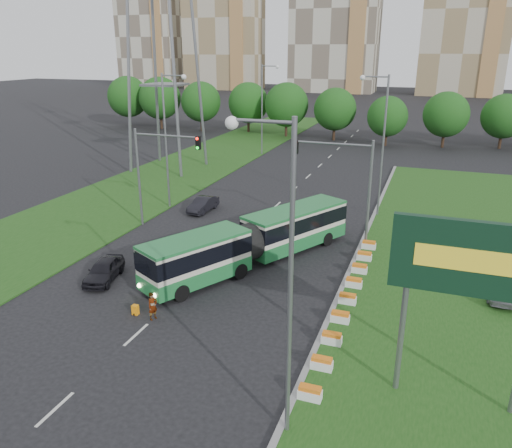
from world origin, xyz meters
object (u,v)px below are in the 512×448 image
at_px(car_left_near, 104,270).
at_px(pedestrian, 153,306).
at_px(traffic_mast_left, 155,163).
at_px(shopping_trolley, 135,310).
at_px(traffic_mast_median, 348,176).
at_px(articulated_bus, 250,240).
at_px(car_median, 503,287).
at_px(billboard, 472,267).
at_px(car_left_far, 203,204).

relative_size(car_left_near, pedestrian, 2.52).
xyz_separation_m(traffic_mast_left, shopping_trolley, (6.21, -13.21, -5.07)).
relative_size(traffic_mast_median, articulated_bus, 0.48).
bearing_deg(traffic_mast_left, car_median, -9.47).
bearing_deg(billboard, traffic_mast_left, 146.45).
bearing_deg(articulated_bus, billboard, -11.34).
bearing_deg(shopping_trolley, pedestrian, -3.87).
relative_size(traffic_mast_median, car_median, 1.88).
height_order(traffic_mast_median, car_median, traffic_mast_median).
height_order(billboard, car_left_far, billboard).
bearing_deg(traffic_mast_median, car_left_far, 163.62).
bearing_deg(car_median, pedestrian, 30.29).
bearing_deg(billboard, car_left_near, 166.63).
height_order(traffic_mast_left, pedestrian, traffic_mast_left).
distance_m(billboard, shopping_trolley, 17.54).
bearing_deg(car_left_near, car_left_far, 77.08).
relative_size(car_median, shopping_trolley, 7.54).
height_order(articulated_bus, car_left_near, articulated_bus).
height_order(car_left_near, shopping_trolley, car_left_near).
bearing_deg(car_left_near, articulated_bus, 22.69).
distance_m(billboard, car_median, 12.37).
relative_size(articulated_bus, car_left_near, 4.16).
distance_m(traffic_mast_median, articulated_bus, 8.50).
xyz_separation_m(car_median, shopping_trolley, (-19.30, -8.96, -0.49)).
bearing_deg(billboard, traffic_mast_median, 115.03).
relative_size(articulated_bus, car_left_far, 4.25).
distance_m(traffic_mast_left, shopping_trolley, 15.45).
distance_m(traffic_mast_median, traffic_mast_left, 15.19).
height_order(articulated_bus, pedestrian, articulated_bus).
xyz_separation_m(billboard, traffic_mast_median, (-7.47, 16.00, -0.81)).
bearing_deg(traffic_mast_left, traffic_mast_median, 3.77).
relative_size(articulated_bus, shopping_trolley, 29.29).
bearing_deg(car_left_far, shopping_trolley, -72.72).
distance_m(car_left_far, pedestrian, 19.17).
xyz_separation_m(traffic_mast_left, pedestrian, (7.40, -13.31, -4.56)).
bearing_deg(pedestrian, traffic_mast_median, -8.41).
xyz_separation_m(traffic_mast_median, shopping_trolley, (-8.95, -14.21, -5.07)).
distance_m(billboard, traffic_mast_median, 17.68).
height_order(car_left_far, car_median, car_median).
bearing_deg(pedestrian, shopping_trolley, 105.54).
distance_m(traffic_mast_left, articulated_bus, 11.20).
relative_size(traffic_mast_left, articulated_bus, 0.48).
relative_size(car_left_far, shopping_trolley, 6.90).
bearing_deg(car_median, traffic_mast_median, -23.20).
xyz_separation_m(car_left_far, shopping_trolley, (4.57, -18.18, -0.36)).
bearing_deg(shopping_trolley, car_left_far, 104.74).
bearing_deg(pedestrian, car_median, -43.37).
xyz_separation_m(pedestrian, shopping_trolley, (-1.20, 0.09, -0.51)).
height_order(car_left_near, pedestrian, pedestrian).
bearing_deg(car_median, car_left_far, -17.42).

